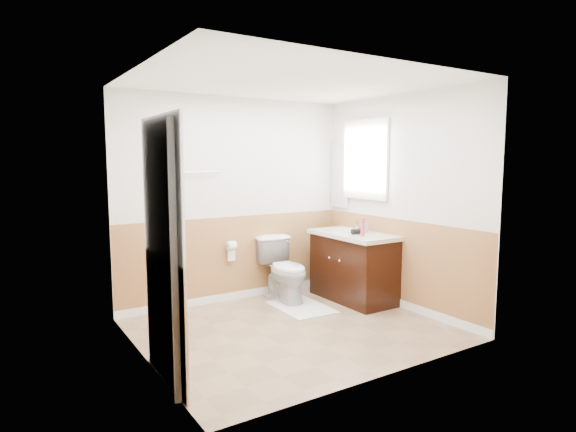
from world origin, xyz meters
TOP-DOWN VIEW (x-y plane):
  - floor at (0.00, 0.00)m, footprint 3.00×3.00m
  - ceiling at (0.00, 0.00)m, footprint 3.00×3.00m
  - wall_back at (0.00, 1.30)m, footprint 3.00×0.00m
  - wall_front at (0.00, -1.30)m, footprint 3.00×0.00m
  - wall_left at (-1.50, 0.00)m, footprint 0.00×3.00m
  - wall_right at (1.50, 0.00)m, footprint 0.00×3.00m
  - wainscot_back at (0.00, 1.29)m, footprint 3.00×0.00m
  - wainscot_front at (0.00, -1.29)m, footprint 3.00×0.00m
  - wainscot_left at (-1.49, 0.00)m, footprint 0.00×2.60m
  - wainscot_right at (1.49, 0.00)m, footprint 0.00×2.60m
  - toilet at (0.46, 0.90)m, footprint 0.47×0.79m
  - bath_mat at (0.46, 0.54)m, footprint 0.58×0.82m
  - vanity_cabinet at (1.21, 0.48)m, footprint 0.55×1.10m
  - vanity_knob_left at (0.91, 0.38)m, footprint 0.03×0.03m
  - vanity_knob_right at (0.91, 0.58)m, footprint 0.03×0.03m
  - countertop at (1.20, 0.48)m, footprint 0.60×1.15m
  - sink_basin at (1.21, 0.63)m, footprint 0.36×0.36m
  - faucet at (1.39, 0.63)m, footprint 0.02×0.02m
  - lotion_bottle at (1.11, 0.21)m, footprint 0.05×0.05m
  - soap_dispenser at (1.33, 0.43)m, footprint 0.10×0.11m
  - hair_dryer_body at (1.16, 0.37)m, footprint 0.14×0.07m
  - hair_dryer_handle at (1.13, 0.41)m, footprint 0.03×0.03m
  - mirror_panel at (1.48, 1.10)m, footprint 0.02×0.35m
  - window_frame at (1.47, 0.59)m, footprint 0.04×0.80m
  - window_glass at (1.49, 0.59)m, footprint 0.01×0.70m
  - door at (-1.40, -0.45)m, footprint 0.29×0.78m
  - door_frame at (-1.48, -0.45)m, footprint 0.02×0.92m
  - door_knob at (-1.34, -0.12)m, footprint 0.06×0.06m
  - towel_bar at (-0.55, 1.25)m, footprint 0.62×0.02m
  - tp_holder_bar at (-0.10, 1.23)m, footprint 0.14×0.02m
  - tp_roll at (-0.10, 1.23)m, footprint 0.10×0.11m
  - tp_sheet at (-0.10, 1.23)m, footprint 0.10×0.01m

SIDE VIEW (x-z plane):
  - floor at x=0.00m, z-range 0.00..0.00m
  - bath_mat at x=0.46m, z-range 0.00..0.02m
  - toilet at x=0.46m, z-range 0.00..0.79m
  - vanity_cabinet at x=1.21m, z-range 0.00..0.80m
  - wainscot_back at x=0.00m, z-range -1.00..2.00m
  - wainscot_front at x=0.00m, z-range -1.00..2.00m
  - wainscot_left at x=-1.49m, z-range -0.80..1.80m
  - wainscot_right at x=1.49m, z-range -0.80..1.80m
  - vanity_knob_left at x=0.91m, z-range 0.53..0.57m
  - vanity_knob_right at x=0.91m, z-range 0.53..0.57m
  - tp_sheet at x=-0.10m, z-range 0.51..0.67m
  - tp_holder_bar at x=-0.10m, z-range 0.69..0.71m
  - tp_roll at x=-0.10m, z-range 0.64..0.76m
  - countertop at x=1.20m, z-range 0.80..0.85m
  - hair_dryer_handle at x=1.13m, z-range 0.82..0.89m
  - sink_basin at x=1.21m, z-range 0.85..0.87m
  - hair_dryer_body at x=1.16m, z-range 0.85..0.92m
  - faucet at x=1.39m, z-range 0.85..0.99m
  - soap_dispenser at x=1.33m, z-range 0.85..1.03m
  - door_knob at x=-1.34m, z-range 0.92..0.98m
  - lotion_bottle at x=1.11m, z-range 0.85..1.07m
  - door at x=-1.40m, z-range 0.00..2.04m
  - door_frame at x=-1.48m, z-range -0.02..2.08m
  - wall_back at x=0.00m, z-range -0.25..2.75m
  - wall_front at x=0.00m, z-range -0.25..2.75m
  - wall_left at x=-1.50m, z-range -0.25..2.75m
  - wall_right at x=1.50m, z-range -0.25..2.75m
  - mirror_panel at x=1.48m, z-range 1.10..2.00m
  - towel_bar at x=-0.55m, z-range 1.59..1.61m
  - window_frame at x=1.47m, z-range 1.25..2.25m
  - window_glass at x=1.49m, z-range 1.30..2.20m
  - ceiling at x=0.00m, z-range 2.50..2.50m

